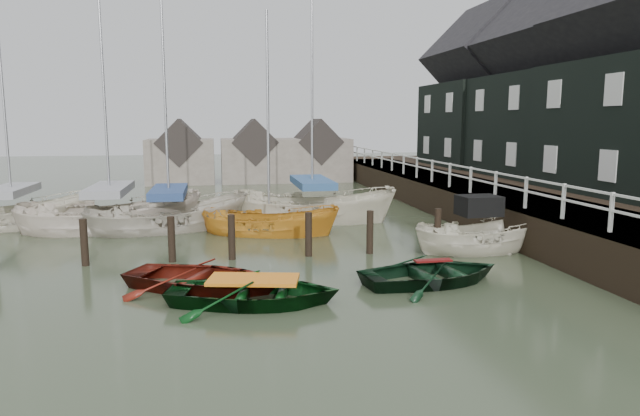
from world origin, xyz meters
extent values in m
plane|color=#2F3823|center=(0.00, 0.00, 0.00)|extent=(120.00, 120.00, 0.00)
cube|color=black|center=(9.50, 10.00, 1.40)|extent=(3.00, 32.00, 0.20)
cube|color=silver|center=(8.00, 10.00, 2.45)|extent=(0.06, 32.00, 0.06)
cube|color=silver|center=(8.00, 10.00, 2.05)|extent=(0.06, 32.00, 0.06)
cube|color=black|center=(15.00, 10.00, 0.00)|extent=(14.00, 38.00, 1.50)
cube|color=black|center=(15.00, 12.00, 4.00)|extent=(6.00, 7.00, 5.00)
cube|color=black|center=(15.00, 12.00, 8.25)|extent=(6.11, 7.14, 6.11)
cube|color=black|center=(15.00, 19.00, 4.00)|extent=(6.40, 7.00, 5.00)
cube|color=black|center=(15.00, 19.00, 8.25)|extent=(6.52, 7.14, 6.52)
cylinder|color=black|center=(-5.50, 3.00, 0.50)|extent=(0.22, 0.22, 1.80)
cylinder|color=black|center=(-3.00, 3.00, 0.50)|extent=(0.22, 0.22, 1.80)
cylinder|color=black|center=(-1.20, 3.00, 0.50)|extent=(0.22, 0.22, 1.80)
cylinder|color=black|center=(1.20, 3.00, 0.50)|extent=(0.22, 0.22, 1.80)
cylinder|color=black|center=(3.20, 3.00, 0.50)|extent=(0.22, 0.22, 1.80)
cylinder|color=black|center=(5.50, 3.00, 0.50)|extent=(0.22, 0.22, 1.80)
cube|color=#665B51|center=(-4.00, 26.00, 1.50)|extent=(4.50, 4.00, 3.00)
cube|color=#282321|center=(-4.00, 26.00, 2.80)|extent=(3.18, 4.08, 3.18)
cube|color=#665B51|center=(1.00, 26.00, 1.50)|extent=(4.50, 4.00, 3.00)
cube|color=#282321|center=(1.00, 26.00, 2.80)|extent=(3.18, 4.08, 3.18)
cube|color=#665B51|center=(5.50, 26.00, 1.50)|extent=(4.50, 4.00, 3.00)
cube|color=#282321|center=(5.50, 26.00, 2.80)|extent=(3.18, 4.08, 3.18)
imported|color=#59160C|center=(-2.00, -0.10, 0.00)|extent=(5.02, 4.51, 0.86)
imported|color=black|center=(-0.82, -1.46, 0.00)|extent=(4.55, 3.68, 0.83)
imported|color=black|center=(3.95, -0.57, 0.00)|extent=(4.27, 3.34, 0.81)
imported|color=beige|center=(6.80, 2.55, 0.00)|extent=(4.62, 1.92, 1.76)
cube|color=black|center=(6.80, 2.75, 1.51)|extent=(1.35, 1.06, 0.65)
imported|color=beige|center=(-5.73, 8.71, 0.00)|extent=(7.23, 3.37, 2.70)
cylinder|color=#B2B2B7|center=(-5.73, 8.71, 5.41)|extent=(0.10, 0.10, 7.85)
cube|color=gray|center=(-5.73, 8.71, 1.60)|extent=(3.97, 1.81, 0.30)
imported|color=#B9B09E|center=(-3.47, 8.40, 0.00)|extent=(6.91, 4.29, 2.50)
cylinder|color=#B2B2B7|center=(-3.47, 8.40, 6.09)|extent=(0.10, 0.10, 9.44)
cube|color=navy|center=(-3.47, 8.40, 1.49)|extent=(3.78, 2.32, 0.30)
imported|color=orange|center=(0.32, 6.86, 0.00)|extent=(5.73, 3.70, 2.07)
cylinder|color=#B2B2B7|center=(0.32, 6.86, 4.66)|extent=(0.10, 0.10, 7.05)
imported|color=beige|center=(2.41, 9.51, 0.00)|extent=(7.66, 5.12, 2.77)
cylinder|color=#B2B2B7|center=(2.41, 9.51, 5.89)|extent=(0.10, 0.10, 8.72)
cube|color=#294D7D|center=(2.41, 9.51, 1.64)|extent=(4.20, 2.77, 0.30)
imported|color=beige|center=(-9.70, 9.99, 0.00)|extent=(6.90, 4.18, 2.50)
cylinder|color=#B2B2B7|center=(-9.70, 9.99, 5.05)|extent=(0.10, 0.10, 7.35)
cube|color=gray|center=(-9.70, 9.99, 1.50)|extent=(3.78, 2.25, 0.30)
camera|label=1|loc=(-1.60, -14.41, 4.24)|focal=32.00mm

